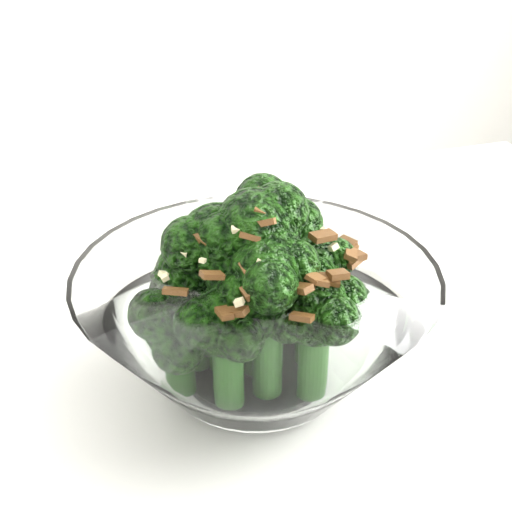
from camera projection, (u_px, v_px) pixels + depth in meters
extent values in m
cylinder|color=white|center=(438.00, 485.00, 0.91)|extent=(0.04, 0.04, 0.71)
cylinder|color=white|center=(256.00, 379.00, 0.45)|extent=(0.08, 0.08, 0.01)
cylinder|color=#205115|center=(256.00, 313.00, 0.43)|extent=(0.02, 0.02, 0.08)
sphere|color=#19460D|center=(256.00, 232.00, 0.40)|extent=(0.05, 0.05, 0.05)
cylinder|color=#205115|center=(270.00, 297.00, 0.45)|extent=(0.02, 0.02, 0.07)
sphere|color=#19460D|center=(271.00, 226.00, 0.42)|extent=(0.04, 0.04, 0.04)
cylinder|color=#205115|center=(220.00, 316.00, 0.43)|extent=(0.02, 0.02, 0.07)
sphere|color=#19460D|center=(218.00, 245.00, 0.41)|extent=(0.04, 0.04, 0.04)
cylinder|color=#205115|center=(268.00, 345.00, 0.41)|extent=(0.02, 0.02, 0.06)
sphere|color=#19460D|center=(268.00, 275.00, 0.39)|extent=(0.04, 0.04, 0.04)
cylinder|color=#205115|center=(310.00, 322.00, 0.44)|extent=(0.02, 0.02, 0.05)
sphere|color=#19460D|center=(312.00, 267.00, 0.42)|extent=(0.04, 0.04, 0.04)
cylinder|color=#205115|center=(195.00, 329.00, 0.44)|extent=(0.02, 0.02, 0.05)
sphere|color=#19460D|center=(193.00, 275.00, 0.42)|extent=(0.04, 0.04, 0.04)
cylinder|color=#205115|center=(313.00, 362.00, 0.41)|extent=(0.02, 0.02, 0.05)
sphere|color=#19460D|center=(315.00, 309.00, 0.40)|extent=(0.04, 0.04, 0.04)
cylinder|color=#205115|center=(228.00, 372.00, 0.41)|extent=(0.02, 0.02, 0.04)
sphere|color=#19460D|center=(227.00, 321.00, 0.39)|extent=(0.04, 0.04, 0.04)
cylinder|color=#205115|center=(309.00, 306.00, 0.47)|extent=(0.02, 0.02, 0.04)
sphere|color=#19460D|center=(310.00, 265.00, 0.45)|extent=(0.04, 0.04, 0.04)
cylinder|color=#205115|center=(180.00, 366.00, 0.42)|extent=(0.02, 0.02, 0.04)
sphere|color=#19460D|center=(177.00, 324.00, 0.40)|extent=(0.04, 0.04, 0.04)
cylinder|color=#205115|center=(245.00, 301.00, 0.47)|extent=(0.02, 0.02, 0.04)
sphere|color=#19460D|center=(245.00, 260.00, 0.46)|extent=(0.04, 0.04, 0.04)
cylinder|color=#205115|center=(238.00, 315.00, 0.45)|extent=(0.02, 0.02, 0.04)
sphere|color=#19460D|center=(237.00, 267.00, 0.44)|extent=(0.04, 0.04, 0.04)
cube|color=brown|center=(261.00, 206.00, 0.39)|extent=(0.01, 0.02, 0.01)
cube|color=brown|center=(251.00, 272.00, 0.37)|extent=(0.01, 0.02, 0.01)
cube|color=brown|center=(255.00, 289.00, 0.37)|extent=(0.01, 0.01, 0.01)
cube|color=brown|center=(216.00, 223.00, 0.40)|extent=(0.01, 0.01, 0.01)
cube|color=brown|center=(329.00, 280.00, 0.38)|extent=(0.01, 0.01, 0.01)
cube|color=brown|center=(302.00, 317.00, 0.37)|extent=(0.01, 0.01, 0.01)
cube|color=brown|center=(256.00, 201.00, 0.43)|extent=(0.01, 0.01, 0.01)
cube|color=brown|center=(250.00, 236.00, 0.38)|extent=(0.01, 0.01, 0.01)
cube|color=brown|center=(355.00, 261.00, 0.41)|extent=(0.01, 0.01, 0.00)
cube|color=brown|center=(212.00, 275.00, 0.37)|extent=(0.01, 0.01, 0.01)
cube|color=brown|center=(210.00, 218.00, 0.42)|extent=(0.01, 0.01, 0.00)
cube|color=brown|center=(224.00, 313.00, 0.37)|extent=(0.01, 0.01, 0.00)
cube|color=brown|center=(351.00, 254.00, 0.41)|extent=(0.01, 0.01, 0.01)
cube|color=brown|center=(202.00, 237.00, 0.39)|extent=(0.01, 0.02, 0.01)
cube|color=brown|center=(187.00, 236.00, 0.41)|extent=(0.01, 0.01, 0.01)
cube|color=brown|center=(300.00, 288.00, 0.37)|extent=(0.01, 0.02, 0.01)
cube|color=brown|center=(347.00, 242.00, 0.43)|extent=(0.01, 0.01, 0.00)
cube|color=brown|center=(299.00, 216.00, 0.45)|extent=(0.01, 0.01, 0.01)
cube|color=brown|center=(179.00, 234.00, 0.41)|extent=(0.01, 0.01, 0.01)
cube|color=brown|center=(175.00, 291.00, 0.38)|extent=(0.01, 0.01, 0.01)
cube|color=brown|center=(303.00, 220.00, 0.44)|extent=(0.01, 0.01, 0.00)
cube|color=brown|center=(338.00, 275.00, 0.38)|extent=(0.01, 0.01, 0.01)
cube|color=brown|center=(207.00, 218.00, 0.42)|extent=(0.02, 0.01, 0.01)
cube|color=brown|center=(321.00, 282.00, 0.38)|extent=(0.01, 0.01, 0.01)
cube|color=brown|center=(263.00, 223.00, 0.38)|extent=(0.01, 0.01, 0.01)
cube|color=brown|center=(316.00, 278.00, 0.38)|extent=(0.01, 0.01, 0.01)
cube|color=brown|center=(255.00, 214.00, 0.46)|extent=(0.01, 0.01, 0.00)
cube|color=brown|center=(236.00, 312.00, 0.37)|extent=(0.01, 0.01, 0.01)
cube|color=brown|center=(323.00, 236.00, 0.40)|extent=(0.02, 0.01, 0.01)
cube|color=brown|center=(260.00, 195.00, 0.40)|extent=(0.01, 0.01, 0.01)
cube|color=brown|center=(312.00, 228.00, 0.43)|extent=(0.01, 0.01, 0.01)
cube|color=brown|center=(348.00, 247.00, 0.42)|extent=(0.01, 0.01, 0.01)
cube|color=brown|center=(355.00, 257.00, 0.41)|extent=(0.01, 0.01, 0.00)
cube|color=beige|center=(173.00, 249.00, 0.41)|extent=(0.00, 0.01, 0.00)
cube|color=beige|center=(227.00, 206.00, 0.41)|extent=(0.01, 0.01, 0.00)
cube|color=beige|center=(198.00, 218.00, 0.43)|extent=(0.00, 0.00, 0.00)
cube|color=beige|center=(184.00, 229.00, 0.43)|extent=(0.01, 0.01, 0.00)
cube|color=beige|center=(165.00, 277.00, 0.39)|extent=(0.00, 0.00, 0.00)
cube|color=beige|center=(194.00, 225.00, 0.43)|extent=(0.00, 0.00, 0.01)
cube|color=beige|center=(203.00, 261.00, 0.38)|extent=(0.00, 0.00, 0.00)
cube|color=beige|center=(183.00, 235.00, 0.42)|extent=(0.00, 0.01, 0.00)
cube|color=beige|center=(248.00, 202.00, 0.42)|extent=(0.00, 0.00, 0.00)
cube|color=beige|center=(333.00, 247.00, 0.40)|extent=(0.01, 0.01, 0.01)
cube|color=beige|center=(163.00, 274.00, 0.39)|extent=(0.01, 0.01, 0.00)
cube|color=beige|center=(324.00, 230.00, 0.41)|extent=(0.00, 0.00, 0.00)
cube|color=beige|center=(173.00, 235.00, 0.43)|extent=(0.01, 0.01, 0.00)
cube|color=beige|center=(234.00, 222.00, 0.39)|extent=(0.01, 0.01, 0.00)
cube|color=beige|center=(269.00, 206.00, 0.39)|extent=(0.01, 0.01, 0.01)
cube|color=beige|center=(282.00, 204.00, 0.42)|extent=(0.00, 0.00, 0.00)
cube|color=beige|center=(202.00, 222.00, 0.42)|extent=(0.01, 0.01, 0.00)
cube|color=beige|center=(202.00, 223.00, 0.43)|extent=(0.01, 0.01, 0.01)
cube|color=beige|center=(275.00, 204.00, 0.42)|extent=(0.01, 0.01, 0.01)
cube|color=beige|center=(192.00, 229.00, 0.43)|extent=(0.01, 0.01, 0.00)
cube|color=beige|center=(246.00, 209.00, 0.44)|extent=(0.01, 0.01, 0.00)
cube|color=beige|center=(235.00, 229.00, 0.38)|extent=(0.00, 0.00, 0.00)
cube|color=beige|center=(261.00, 262.00, 0.37)|extent=(0.01, 0.01, 0.01)
cube|color=beige|center=(239.00, 302.00, 0.37)|extent=(0.01, 0.01, 0.00)
cube|color=beige|center=(347.00, 247.00, 0.42)|extent=(0.01, 0.01, 0.00)
cube|color=beige|center=(185.00, 253.00, 0.39)|extent=(0.00, 0.00, 0.00)
cube|color=beige|center=(287.00, 208.00, 0.42)|extent=(0.01, 0.00, 0.00)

